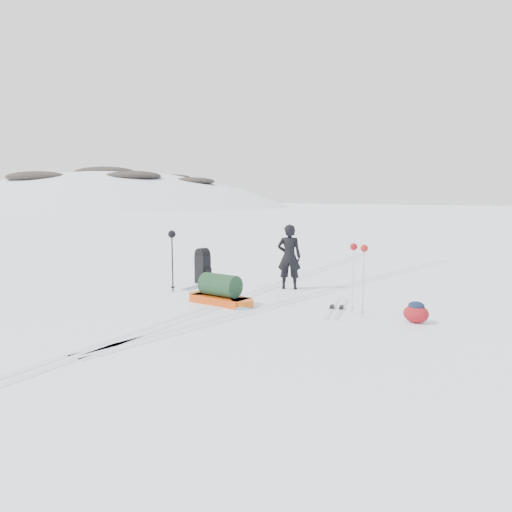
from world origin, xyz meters
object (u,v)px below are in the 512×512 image
at_px(expedition_rucksack, 205,267).
at_px(ski_poles_black, 172,242).
at_px(skier, 289,257).
at_px(pulk_sled, 220,292).

relative_size(expedition_rucksack, ski_poles_black, 0.70).
xyz_separation_m(skier, ski_poles_black, (-2.16, -1.85, 0.41)).
xyz_separation_m(expedition_rucksack, ski_poles_black, (0.05, -1.30, 0.78)).
bearing_deg(pulk_sled, skier, 83.33).
height_order(skier, ski_poles_black, skier).
height_order(skier, expedition_rucksack, skier).
xyz_separation_m(pulk_sled, ski_poles_black, (-1.75, 0.42, 0.97)).
bearing_deg(skier, pulk_sled, 56.01).
relative_size(pulk_sled, expedition_rucksack, 1.65).
relative_size(pulk_sled, ski_poles_black, 1.15).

